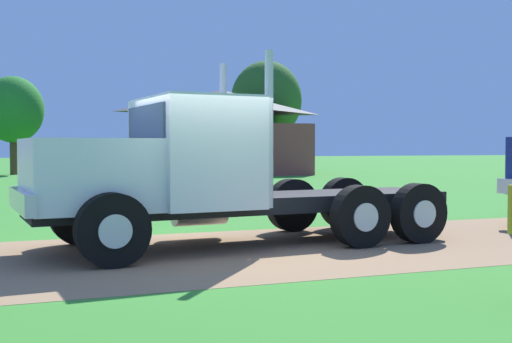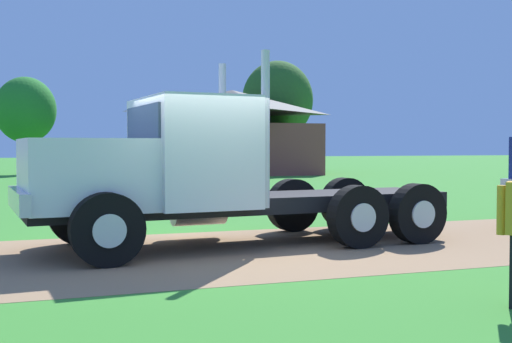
% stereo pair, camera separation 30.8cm
% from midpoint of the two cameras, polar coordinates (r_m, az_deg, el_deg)
% --- Properties ---
extents(ground_plane, '(200.00, 200.00, 0.00)m').
position_cam_midpoint_polar(ground_plane, '(10.58, -5.11, -7.17)').
color(ground_plane, '#38842C').
extents(dirt_track, '(120.00, 5.04, 0.01)m').
position_cam_midpoint_polar(dirt_track, '(10.58, -5.11, -7.15)').
color(dirt_track, '#987450').
rests_on(dirt_track, ground_plane).
extents(truck_foreground_white, '(7.79, 3.26, 3.27)m').
position_cam_midpoint_polar(truck_foreground_white, '(11.07, -6.59, -0.42)').
color(truck_foreground_white, black).
rests_on(truck_foreground_white, ground_plane).
extents(shed_building, '(9.85, 8.42, 5.32)m').
position_cam_midpoint_polar(shed_building, '(41.43, -3.23, 3.37)').
color(shed_building, brown).
rests_on(shed_building, ground_plane).
extents(tree_mid, '(3.72, 3.72, 6.07)m').
position_cam_midpoint_polar(tree_mid, '(43.05, -20.67, 5.06)').
color(tree_mid, '#513823').
rests_on(tree_mid, ground_plane).
extents(tree_right, '(5.09, 5.09, 7.89)m').
position_cam_midpoint_polar(tree_right, '(47.11, 0.72, 6.25)').
color(tree_right, '#513823').
rests_on(tree_right, ground_plane).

